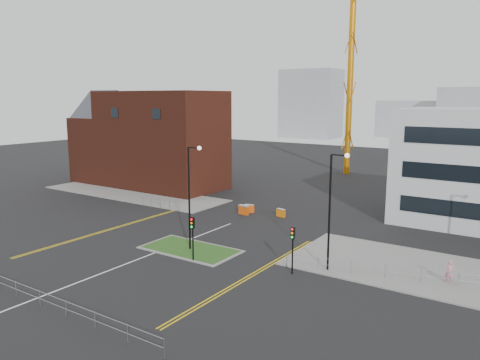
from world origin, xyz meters
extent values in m
plane|color=black|center=(0.00, 0.00, 0.00)|extent=(200.00, 200.00, 0.00)
cube|color=slate|center=(-20.00, 22.00, 0.06)|extent=(28.00, 8.00, 0.12)
cube|color=slate|center=(22.00, 14.00, 0.06)|extent=(24.00, 10.00, 0.12)
cube|color=slate|center=(2.00, 8.00, 0.04)|extent=(8.60, 4.60, 0.08)
cube|color=#1D4416|center=(2.00, 8.00, 0.06)|extent=(8.00, 4.00, 0.12)
cube|color=#4E1F13|center=(-20.00, 28.00, 7.00)|extent=(18.00, 10.00, 14.00)
cube|color=black|center=(-24.00, 22.98, 11.00)|extent=(1.40, 0.10, 1.40)
cube|color=black|center=(-16.00, 22.98, 11.00)|extent=(1.40, 0.10, 1.40)
cube|color=#4E1F13|center=(-32.00, 28.00, 5.00)|extent=(6.00, 10.00, 10.00)
cube|color=#2D3038|center=(-32.00, 28.00, 10.00)|extent=(6.40, 8.49, 8.49)
cylinder|color=orange|center=(-2.00, 55.00, 18.74)|extent=(1.00, 1.00, 37.48)
cylinder|color=black|center=(2.00, 8.00, 4.50)|extent=(0.16, 0.16, 9.00)
cylinder|color=black|center=(2.60, 8.00, 9.00)|extent=(1.20, 0.10, 0.10)
sphere|color=silver|center=(3.20, 8.00, 9.00)|extent=(0.36, 0.36, 0.36)
cylinder|color=black|center=(14.00, 10.00, 4.50)|extent=(0.16, 0.16, 9.00)
cylinder|color=black|center=(14.60, 10.00, 9.00)|extent=(1.20, 0.10, 0.10)
sphere|color=silver|center=(15.20, 10.00, 9.00)|extent=(0.36, 0.36, 0.36)
cylinder|color=black|center=(4.00, 6.00, 1.50)|extent=(0.12, 0.12, 3.00)
cube|color=black|center=(4.00, 6.00, 3.20)|extent=(0.28, 0.22, 0.90)
sphere|color=red|center=(4.00, 5.87, 3.50)|extent=(0.18, 0.18, 0.18)
sphere|color=orange|center=(4.00, 5.87, 3.20)|extent=(0.18, 0.18, 0.18)
sphere|color=#0CCC33|center=(4.00, 5.87, 2.90)|extent=(0.18, 0.18, 0.18)
cylinder|color=black|center=(12.00, 8.00, 1.50)|extent=(0.12, 0.12, 3.00)
cube|color=black|center=(12.00, 8.00, 3.20)|extent=(0.28, 0.22, 0.90)
sphere|color=red|center=(12.00, 7.87, 3.50)|extent=(0.18, 0.18, 0.18)
sphere|color=orange|center=(12.00, 7.87, 3.20)|extent=(0.18, 0.18, 0.18)
sphere|color=#0CCC33|center=(12.00, 7.87, 2.90)|extent=(0.18, 0.18, 0.18)
cylinder|color=gray|center=(0.00, -6.00, 1.05)|extent=(24.00, 0.04, 0.04)
cylinder|color=gray|center=(0.00, -6.00, 0.55)|extent=(24.00, 0.04, 0.04)
cylinder|color=gray|center=(12.00, -6.00, 0.55)|extent=(0.05, 0.05, 1.10)
cylinder|color=gray|center=(-11.00, 18.00, 1.05)|extent=(6.00, 0.04, 0.04)
cylinder|color=gray|center=(-11.00, 18.00, 0.55)|extent=(6.00, 0.04, 0.04)
cylinder|color=gray|center=(-14.00, 18.00, 0.55)|extent=(0.05, 0.05, 1.10)
cylinder|color=gray|center=(-8.00, 18.00, 0.55)|extent=(0.05, 0.05, 1.10)
cylinder|color=gray|center=(20.50, 11.50, 1.05)|extent=(19.01, 5.04, 0.04)
cylinder|color=gray|center=(20.50, 11.50, 0.55)|extent=(19.01, 5.04, 0.04)
cylinder|color=gray|center=(11.00, 9.00, 0.55)|extent=(0.05, 0.05, 1.10)
cube|color=silver|center=(0.00, 2.00, 0.01)|extent=(0.15, 30.00, 0.01)
cube|color=gold|center=(-9.00, 10.00, 0.01)|extent=(0.12, 24.00, 0.01)
cube|color=gold|center=(-8.70, 10.00, 0.01)|extent=(0.12, 24.00, 0.01)
cube|color=gold|center=(9.50, 6.00, 0.01)|extent=(0.12, 20.00, 0.01)
cube|color=gold|center=(9.80, 6.00, 0.01)|extent=(0.12, 20.00, 0.01)
cube|color=gray|center=(-40.00, 120.00, 11.00)|extent=(18.00, 12.00, 22.00)
cube|color=gray|center=(-8.00, 140.00, 6.00)|extent=(30.00, 12.00, 12.00)
imported|color=#CB8395|center=(22.26, 12.28, 0.91)|extent=(0.67, 0.45, 1.83)
cube|color=#FF5C0E|center=(-1.00, 22.19, 0.46)|extent=(1.17, 0.63, 0.93)
cube|color=silver|center=(-1.00, 22.19, 0.88)|extent=(1.17, 0.63, 0.11)
cube|color=#C9680B|center=(3.00, 22.48, 0.45)|extent=(1.13, 0.56, 0.90)
cube|color=silver|center=(3.00, 22.48, 0.85)|extent=(1.13, 0.56, 0.11)
cube|color=#C9480B|center=(-1.00, 21.04, 0.53)|extent=(1.32, 0.60, 1.06)
cube|color=silver|center=(-1.00, 21.04, 1.01)|extent=(1.32, 0.60, 0.13)
camera|label=1|loc=(27.44, -22.03, 13.14)|focal=35.00mm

